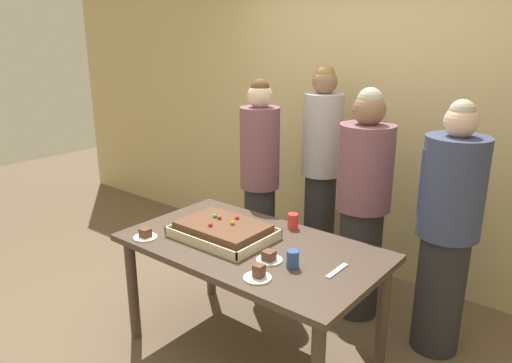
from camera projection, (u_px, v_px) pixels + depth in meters
The scene contains 14 objects.
ground_plane at pixel (251, 351), 3.15m from camera, with size 12.00×12.00×0.00m, color brown.
interior_back_panel at pixel (375, 97), 3.90m from camera, with size 8.00×0.12×3.00m, color #CCB784.
party_table at pixel (251, 258), 2.95m from camera, with size 1.60×0.90×0.76m.
sheet_cake at pixel (223, 231), 3.02m from camera, with size 0.61×0.44×0.12m.
plated_slice_near_left at pixel (269, 258), 2.70m from camera, with size 0.15×0.15×0.06m.
plated_slice_near_right at pixel (258, 275), 2.51m from camera, with size 0.15×0.15×0.08m.
plated_slice_far_left at pixel (145, 235), 3.01m from camera, with size 0.15×0.15×0.06m.
drink_cup_nearest at pixel (293, 221), 3.16m from camera, with size 0.07×0.07×0.10m, color red.
drink_cup_middle at pixel (293, 259), 2.62m from camera, with size 0.07×0.07×0.10m, color #2D5199.
cake_server_utensil at pixel (337, 271), 2.59m from camera, with size 0.03×0.20×0.01m, color silver.
person_serving_front at pixel (260, 181), 3.79m from camera, with size 0.31×0.31×1.68m.
person_green_shirt_behind at pixel (321, 172), 3.87m from camera, with size 0.32×0.32×1.77m.
person_striped_tie_right at pixel (363, 204), 3.35m from camera, with size 0.38×0.38×1.66m.
person_far_right_suit at pixel (447, 230), 2.95m from camera, with size 0.38×0.38×1.64m.
Camera 1 is at (1.71, -2.07, 1.99)m, focal length 33.64 mm.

